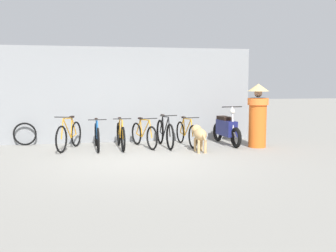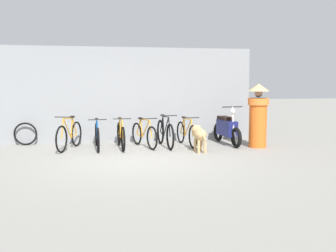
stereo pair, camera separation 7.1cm
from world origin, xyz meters
The scene contains 12 objects.
ground_plane centered at (0.00, 0.00, 0.00)m, with size 60.00×60.00×0.00m, color gray.
shop_wall_back centered at (0.00, 2.98, 1.38)m, with size 7.45×0.20×2.75m.
bicycle_0 centered at (-1.63, 1.81, 0.36)m, with size 0.63×1.60×0.89m.
bicycle_1 centered at (-0.92, 1.76, 0.34)m, with size 0.46×1.72×0.82m.
bicycle_2 centered at (-0.30, 1.73, 0.34)m, with size 0.46×1.71×0.83m.
bicycle_3 centered at (0.32, 1.82, 0.33)m, with size 0.58×1.57×0.81m.
bicycle_4 centered at (0.89, 1.77, 0.36)m, with size 0.46×1.75×0.89m.
bicycle_5 centered at (1.51, 1.85, 0.34)m, with size 0.46×1.64×0.82m.
motorcycle centered at (2.66, 1.84, 0.43)m, with size 0.58×1.80×1.09m.
stray_dog centered at (1.60, 0.88, 0.44)m, with size 0.30×1.02×0.65m.
person_in_robes centered at (3.33, 1.24, 0.90)m, with size 0.80×0.80×1.70m.
spare_tire_left centered at (-2.87, 2.74, 0.32)m, with size 0.64×0.08×0.64m.
Camera 2 is at (-1.00, -8.59, 1.74)m, focal length 42.00 mm.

